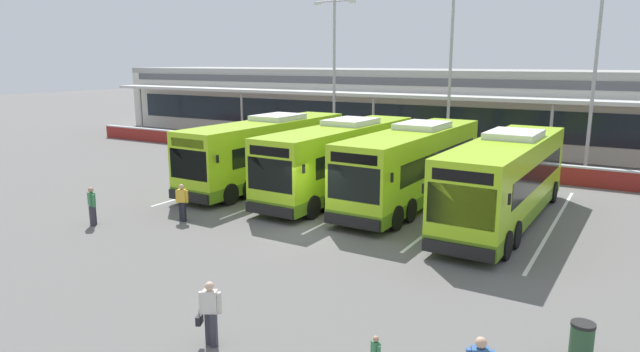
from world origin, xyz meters
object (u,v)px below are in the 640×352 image
Objects in this scene: coach_bus_centre at (413,166)px; litter_bin at (582,342)px; pedestrian_in_dark_coat at (92,205)px; pedestrian_approaching_bus at (182,201)px; lamp_post_centre at (450,68)px; coach_bus_right_centre at (505,181)px; coach_bus_left_centre at (341,160)px; coach_bus_leftmost at (268,152)px; pedestrian_with_handbag at (210,312)px; lamp_post_east at (595,69)px; lamp_post_west at (334,67)px.

coach_bus_centre is 13.13× the size of litter_bin.
pedestrian_approaching_bus is (2.82, 2.32, 0.00)m from pedestrian_in_dark_coat.
pedestrian_approaching_bus is 0.15× the size of lamp_post_centre.
coach_bus_right_centre reaches higher than pedestrian_approaching_bus.
pedestrian_in_dark_coat is at bearing -121.96° from coach_bus_left_centre.
coach_bus_leftmost and coach_bus_centre have the same top height.
coach_bus_right_centre is 7.54× the size of pedestrian_with_handbag.
lamp_post_east is at bearing 94.95° from litter_bin.
litter_bin is (7.78, 3.74, -0.39)m from pedestrian_with_handbag.
lamp_post_east is at bearing 77.23° from pedestrian_with_handbag.
pedestrian_in_dark_coat is 1.00× the size of pedestrian_approaching_bus.
coach_bus_right_centre is at bearing 111.00° from litter_bin.
pedestrian_with_handbag is 26.98m from lamp_post_centre.
pedestrian_approaching_bus is at bearing 137.65° from pedestrian_with_handbag.
coach_bus_centre is 10.89m from pedestrian_approaching_bus.
pedestrian_in_dark_coat is at bearing -99.68° from coach_bus_leftmost.
pedestrian_with_handbag is at bearing -24.82° from pedestrian_in_dark_coat.
litter_bin is (12.36, -11.40, -1.32)m from coach_bus_left_centre.
lamp_post_centre is (-1.81, 10.88, 4.50)m from coach_bus_centre.
coach_bus_centre is 1.11× the size of lamp_post_east.
coach_bus_leftmost is at bearing -178.15° from coach_bus_centre.
coach_bus_centre is at bearing 45.80° from pedestrian_in_dark_coat.
coach_bus_right_centre is 1.11× the size of lamp_post_east.
coach_bus_centre is 7.54× the size of pedestrian_with_handbag.
coach_bus_right_centre is 14.76m from pedestrian_with_handbag.
coach_bus_leftmost is 7.54× the size of pedestrian_in_dark_coat.
lamp_post_centre is at bearing 73.91° from pedestrian_approaching_bus.
pedestrian_approaching_bus is at bearing -132.09° from coach_bus_centre.
lamp_post_west reaches higher than litter_bin.
coach_bus_leftmost is 12.95m from coach_bus_right_centre.
lamp_post_east is (13.94, 18.50, 5.42)m from pedestrian_approaching_bus.
pedestrian_approaching_bus is (-11.82, -6.88, -0.91)m from coach_bus_right_centre.
coach_bus_leftmost and coach_bus_right_centre have the same top height.
coach_bus_leftmost reaches higher than pedestrian_with_handbag.
coach_bus_leftmost is at bearing -144.50° from lamp_post_east.
coach_bus_centre reaches higher than pedestrian_in_dark_coat.
litter_bin is (16.95, -11.40, -1.32)m from coach_bus_leftmost.
lamp_post_east is at bearing 51.19° from pedestrian_in_dark_coat.
coach_bus_right_centre is 13.71m from pedestrian_approaching_bus.
coach_bus_left_centre is 7.54× the size of pedestrian_in_dark_coat.
coach_bus_leftmost is at bearing -79.59° from lamp_post_west.
lamp_post_east is (15.03, 10.72, 4.50)m from coach_bus_leftmost.
lamp_post_west is 8.61m from lamp_post_centre.
lamp_post_east reaches higher than coach_bus_leftmost.
coach_bus_left_centre is 1.00× the size of coach_bus_right_centre.
lamp_post_west is at bearing 178.47° from lamp_post_east.
coach_bus_leftmost is at bearing 146.07° from litter_bin.
pedestrian_with_handbag is at bearing -42.35° from pedestrian_approaching_bus.
coach_bus_left_centre is 1.11× the size of lamp_post_west.
coach_bus_centre is 1.00× the size of coach_bus_right_centre.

